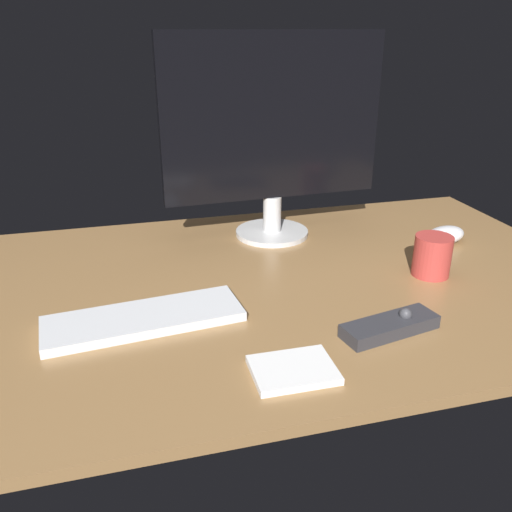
{
  "coord_description": "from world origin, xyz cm",
  "views": [
    {
      "loc": [
        -26.86,
        -93.44,
        49.58
      ],
      "look_at": [
        -2.22,
        -0.38,
        8.0
      ],
      "focal_mm": 37.37,
      "sensor_mm": 36.0,
      "label": 1
    }
  ],
  "objects_px": {
    "keyboard": "(144,319)",
    "notepad": "(293,370)",
    "media_remote": "(391,326)",
    "monitor": "(273,130)",
    "computer_mouse": "(445,235)",
    "coffee_mug": "(432,256)"
  },
  "relations": [
    {
      "from": "keyboard",
      "to": "media_remote",
      "type": "height_order",
      "value": "media_remote"
    },
    {
      "from": "computer_mouse",
      "to": "monitor",
      "type": "bearing_deg",
      "value": 138.99
    },
    {
      "from": "monitor",
      "to": "media_remote",
      "type": "relative_size",
      "value": 2.9
    },
    {
      "from": "monitor",
      "to": "notepad",
      "type": "height_order",
      "value": "monitor"
    },
    {
      "from": "computer_mouse",
      "to": "media_remote",
      "type": "relative_size",
      "value": 0.63
    },
    {
      "from": "media_remote",
      "to": "computer_mouse",
      "type": "bearing_deg",
      "value": 35.03
    },
    {
      "from": "monitor",
      "to": "computer_mouse",
      "type": "height_order",
      "value": "monitor"
    },
    {
      "from": "monitor",
      "to": "keyboard",
      "type": "xyz_separation_m",
      "value": [
        -0.34,
        -0.35,
        -0.25
      ]
    },
    {
      "from": "keyboard",
      "to": "notepad",
      "type": "bearing_deg",
      "value": -50.94
    },
    {
      "from": "keyboard",
      "to": "coffee_mug",
      "type": "relative_size",
      "value": 3.99
    },
    {
      "from": "keyboard",
      "to": "notepad",
      "type": "xyz_separation_m",
      "value": [
        0.21,
        -0.21,
        -0.0
      ]
    },
    {
      "from": "notepad",
      "to": "monitor",
      "type": "bearing_deg",
      "value": 76.76
    },
    {
      "from": "monitor",
      "to": "computer_mouse",
      "type": "distance_m",
      "value": 0.48
    },
    {
      "from": "keyboard",
      "to": "computer_mouse",
      "type": "bearing_deg",
      "value": 9.47
    },
    {
      "from": "computer_mouse",
      "to": "notepad",
      "type": "relative_size",
      "value": 0.92
    },
    {
      "from": "keyboard",
      "to": "computer_mouse",
      "type": "height_order",
      "value": "computer_mouse"
    },
    {
      "from": "keyboard",
      "to": "media_remote",
      "type": "distance_m",
      "value": 0.42
    },
    {
      "from": "coffee_mug",
      "to": "notepad",
      "type": "bearing_deg",
      "value": -146.61
    },
    {
      "from": "keyboard",
      "to": "media_remote",
      "type": "xyz_separation_m",
      "value": [
        0.4,
        -0.14,
        0.0
      ]
    },
    {
      "from": "monitor",
      "to": "keyboard",
      "type": "height_order",
      "value": "monitor"
    },
    {
      "from": "keyboard",
      "to": "notepad",
      "type": "height_order",
      "value": "keyboard"
    },
    {
      "from": "notepad",
      "to": "media_remote",
      "type": "bearing_deg",
      "value": 19.2
    }
  ]
}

